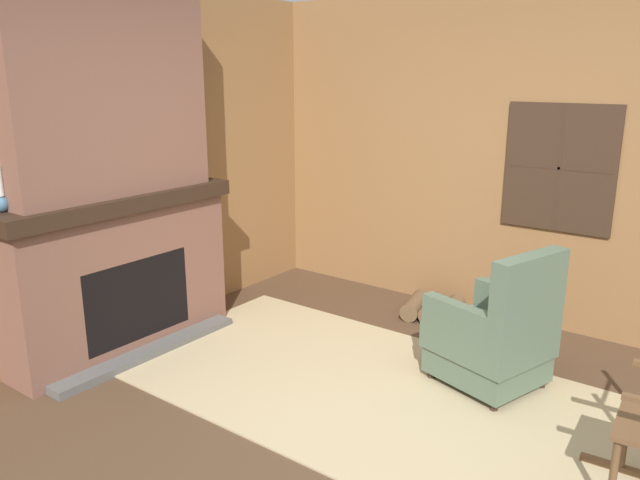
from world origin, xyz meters
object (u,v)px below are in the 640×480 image
at_px(firewood_stack, 433,308).
at_px(storage_case, 121,183).
at_px(armchair, 494,337).
at_px(oil_lamp_vase, 0,196).

distance_m(firewood_stack, storage_case, 2.76).
bearing_deg(armchair, firewood_stack, -28.41).
xyz_separation_m(armchair, storage_case, (-2.54, -0.98, 0.90)).
bearing_deg(firewood_stack, armchair, -45.13).
height_order(oil_lamp_vase, storage_case, oil_lamp_vase).
bearing_deg(armchair, storage_case, 37.78).
relative_size(firewood_stack, oil_lamp_vase, 1.90).
height_order(firewood_stack, storage_case, storage_case).
bearing_deg(oil_lamp_vase, storage_case, 89.99).
relative_size(armchair, oil_lamp_vase, 3.32).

